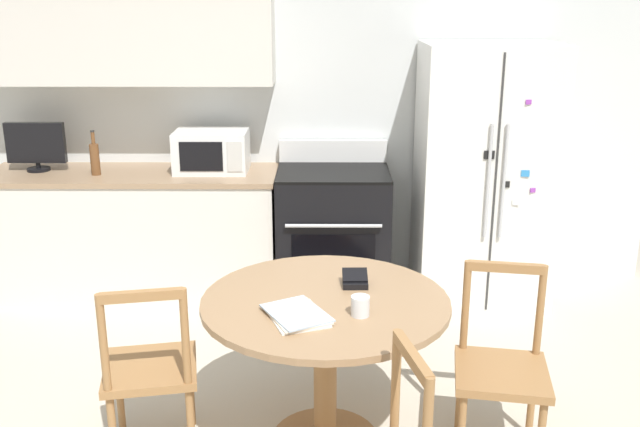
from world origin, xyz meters
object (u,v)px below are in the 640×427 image
dining_chair_left (150,371)px  countertop_tv (36,145)px  dining_chair_right (501,369)px  wallet (355,280)px  candle_glass (360,307)px  counter_bottle (95,158)px  refrigerator (484,175)px  oven_range (333,232)px  microwave (212,151)px

dining_chair_left → countertop_tv: bearing=111.0°
dining_chair_right → wallet: (-0.67, 0.22, 0.35)m
candle_glass → countertop_tv: bearing=136.6°
counter_bottle → dining_chair_right: 3.08m
counter_bottle → candle_glass: size_ratio=3.50×
refrigerator → countertop_tv: (-3.14, 0.09, 0.19)m
dining_chair_right → dining_chair_left: bearing=10.3°
countertop_tv → candle_glass: bearing=-43.4°
counter_bottle → dining_chair_left: bearing=-67.3°
refrigerator → dining_chair_right: refrigerator is taller
counter_bottle → oven_range: bearing=1.7°
refrigerator → dining_chair_right: (-0.29, -1.87, -0.46)m
oven_range → microwave: bearing=175.5°
counter_bottle → microwave: bearing=8.2°
oven_range → wallet: (0.09, -1.67, 0.32)m
microwave → oven_range: bearing=-4.5°
candle_glass → wallet: size_ratio=0.69×
countertop_tv → counter_bottle: size_ratio=1.32×
oven_range → microwave: (-0.85, 0.07, 0.58)m
refrigerator → wallet: refrigerator is taller
microwave → wallet: bearing=-61.5°
oven_range → wallet: bearing=-87.0°
microwave → candle_glass: bearing=-65.3°
refrigerator → wallet: size_ratio=13.90×
microwave → wallet: (0.94, -1.73, -0.26)m
countertop_tv → dining_chair_right: (2.85, -1.96, -0.65)m
wallet → refrigerator: bearing=59.7°
refrigerator → counter_bottle: 2.69m
counter_bottle → wallet: (1.73, -1.62, -0.23)m
refrigerator → dining_chair_left: (-1.91, -1.89, -0.46)m
dining_chair_right → counter_bottle: bearing=-28.0°
refrigerator → oven_range: refrigerator is taller
dining_chair_left → dining_chair_right: same height
oven_range → candle_glass: bearing=-87.3°
countertop_tv → dining_chair_left: (1.23, -1.98, -0.65)m
wallet → candle_glass: bearing=-88.4°
countertop_tv → counter_bottle: (0.45, -0.12, -0.07)m
counter_bottle → dining_chair_left: (0.78, -1.87, -0.58)m
candle_glass → wallet: 0.34m
microwave → dining_chair_right: size_ratio=0.56×
dining_chair_left → candle_glass: bearing=-15.9°
oven_range → countertop_tv: bearing=178.1°
countertop_tv → dining_chair_right: size_ratio=0.46×
candle_glass → microwave: bearing=114.7°
dining_chair_left → candle_glass: (0.96, -0.09, 0.36)m
countertop_tv → dining_chair_left: size_ratio=0.46×
dining_chair_left → microwave: bearing=79.0°
oven_range → dining_chair_right: oven_range is taller
microwave → countertop_tv: countertop_tv is taller
refrigerator → dining_chair_left: size_ratio=1.99×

